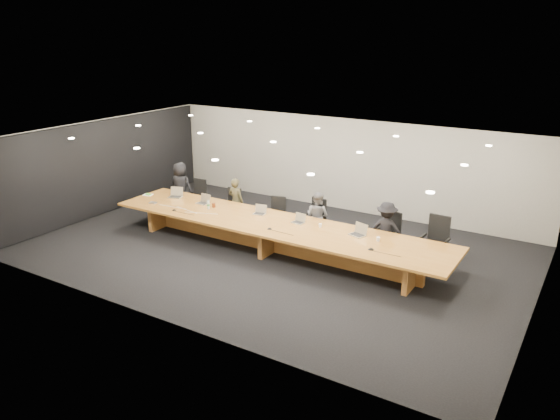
# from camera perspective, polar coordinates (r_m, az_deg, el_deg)

# --- Properties ---
(ground) EXTENTS (12.00, 12.00, 0.00)m
(ground) POSITION_cam_1_polar(r_m,az_deg,el_deg) (13.69, -0.66, -4.31)
(ground) COLOR black
(ground) RESTS_ON ground
(back_wall) EXTENTS (12.00, 0.02, 2.80)m
(back_wall) POSITION_cam_1_polar(r_m,az_deg,el_deg) (16.62, 6.74, 4.73)
(back_wall) COLOR beige
(back_wall) RESTS_ON ground
(left_wall_panel) EXTENTS (0.08, 7.84, 2.74)m
(left_wall_panel) POSITION_cam_1_polar(r_m,az_deg,el_deg) (17.05, -17.85, 4.21)
(left_wall_panel) COLOR black
(left_wall_panel) RESTS_ON ground
(conference_table) EXTENTS (9.00, 1.80, 0.75)m
(conference_table) POSITION_cam_1_polar(r_m,az_deg,el_deg) (13.50, -0.67, -2.27)
(conference_table) COLOR #955C20
(conference_table) RESTS_ON ground
(chair_far_left) EXTENTS (0.57, 0.57, 1.03)m
(chair_far_left) POSITION_cam_1_polar(r_m,az_deg,el_deg) (16.56, -8.70, 1.42)
(chair_far_left) COLOR black
(chair_far_left) RESTS_ON ground
(chair_left) EXTENTS (0.56, 0.56, 1.02)m
(chair_left) POSITION_cam_1_polar(r_m,az_deg,el_deg) (15.57, -5.12, 0.43)
(chair_left) COLOR black
(chair_left) RESTS_ON ground
(chair_mid_left) EXTENTS (0.61, 0.61, 1.00)m
(chair_mid_left) POSITION_cam_1_polar(r_m,az_deg,el_deg) (14.77, -0.39, -0.53)
(chair_mid_left) COLOR black
(chair_mid_left) RESTS_ON ground
(chair_mid_right) EXTENTS (0.66, 0.66, 1.10)m
(chair_mid_right) POSITION_cam_1_polar(r_m,az_deg,el_deg) (14.34, 3.52, -0.93)
(chair_mid_right) COLOR black
(chair_mid_right) RESTS_ON ground
(chair_right) EXTENTS (0.66, 0.66, 1.07)m
(chair_right) POSITION_cam_1_polar(r_m,az_deg,el_deg) (13.62, 11.20, -2.38)
(chair_right) COLOR black
(chair_right) RESTS_ON ground
(chair_far_right) EXTENTS (0.64, 0.64, 1.20)m
(chair_far_right) POSITION_cam_1_polar(r_m,az_deg,el_deg) (13.18, 15.87, -3.16)
(chair_far_right) COLOR black
(chair_far_right) RESTS_ON ground
(person_a) EXTENTS (0.82, 0.62, 1.51)m
(person_a) POSITION_cam_1_polar(r_m,az_deg,el_deg) (16.79, -10.34, 2.41)
(person_a) COLOR black
(person_a) RESTS_ON ground
(person_b) EXTENTS (0.49, 0.32, 1.34)m
(person_b) POSITION_cam_1_polar(r_m,az_deg,el_deg) (15.43, -4.63, 0.91)
(person_b) COLOR #39341F
(person_b) RESTS_ON ground
(person_c) EXTENTS (0.70, 0.58, 1.32)m
(person_c) POSITION_cam_1_polar(r_m,az_deg,el_deg) (14.21, 3.93, -0.66)
(person_c) COLOR slate
(person_c) RESTS_ON ground
(person_d) EXTENTS (0.97, 0.67, 1.38)m
(person_d) POSITION_cam_1_polar(r_m,az_deg,el_deg) (13.39, 11.04, -2.03)
(person_d) COLOR black
(person_d) RESTS_ON ground
(laptop_a) EXTENTS (0.44, 0.37, 0.29)m
(laptop_a) POSITION_cam_1_polar(r_m,az_deg,el_deg) (15.70, -10.92, 1.80)
(laptop_a) COLOR #C1B393
(laptop_a) RESTS_ON conference_table
(laptop_b) EXTENTS (0.35, 0.27, 0.26)m
(laptop_b) POSITION_cam_1_polar(r_m,az_deg,el_deg) (15.00, -8.10, 1.13)
(laptop_b) COLOR #BDAD90
(laptop_b) RESTS_ON conference_table
(laptop_c) EXTENTS (0.34, 0.27, 0.24)m
(laptop_c) POSITION_cam_1_polar(r_m,az_deg,el_deg) (14.02, -2.19, 0.03)
(laptop_c) COLOR beige
(laptop_c) RESTS_ON conference_table
(laptop_d) EXTENTS (0.32, 0.25, 0.24)m
(laptop_d) POSITION_cam_1_polar(r_m,az_deg,el_deg) (13.39, 1.89, -0.89)
(laptop_d) COLOR beige
(laptop_d) RESTS_ON conference_table
(laptop_e) EXTENTS (0.43, 0.36, 0.28)m
(laptop_e) POSITION_cam_1_polar(r_m,az_deg,el_deg) (12.69, 8.09, -2.05)
(laptop_e) COLOR #B7A98B
(laptop_e) RESTS_ON conference_table
(water_bottle) EXTENTS (0.08, 0.08, 0.22)m
(water_bottle) POSITION_cam_1_polar(r_m,az_deg,el_deg) (14.55, -7.50, 0.53)
(water_bottle) COLOR #ADBEB7
(water_bottle) RESTS_ON conference_table
(amber_mug) EXTENTS (0.12, 0.12, 0.11)m
(amber_mug) POSITION_cam_1_polar(r_m,az_deg,el_deg) (14.69, -6.94, 0.50)
(amber_mug) COLOR #682D12
(amber_mug) RESTS_ON conference_table
(paper_cup_near) EXTENTS (0.09, 0.09, 0.09)m
(paper_cup_near) POSITION_cam_1_polar(r_m,az_deg,el_deg) (13.15, 4.23, -1.62)
(paper_cup_near) COLOR white
(paper_cup_near) RESTS_ON conference_table
(paper_cup_far) EXTENTS (0.10, 0.10, 0.10)m
(paper_cup_far) POSITION_cam_1_polar(r_m,az_deg,el_deg) (12.46, 10.22, -3.01)
(paper_cup_far) COLOR white
(paper_cup_far) RESTS_ON conference_table
(notepad) EXTENTS (0.31, 0.28, 0.02)m
(notepad) POSITION_cam_1_polar(r_m,az_deg,el_deg) (16.13, -13.63, 1.55)
(notepad) COLOR white
(notepad) RESTS_ON conference_table
(lime_gadget) EXTENTS (0.18, 0.12, 0.03)m
(lime_gadget) POSITION_cam_1_polar(r_m,az_deg,el_deg) (16.11, -13.60, 1.61)
(lime_gadget) COLOR green
(lime_gadget) RESTS_ON notepad
(av_box) EXTENTS (0.21, 0.18, 0.03)m
(av_box) POSITION_cam_1_polar(r_m,az_deg,el_deg) (15.34, -13.14, 0.75)
(av_box) COLOR #A8A8AD
(av_box) RESTS_ON conference_table
(mic_left) EXTENTS (0.13, 0.13, 0.03)m
(mic_left) POSITION_cam_1_polar(r_m,az_deg,el_deg) (14.62, -11.01, 0.02)
(mic_left) COLOR black
(mic_left) RESTS_ON conference_table
(mic_center) EXTENTS (0.16, 0.16, 0.03)m
(mic_center) POSITION_cam_1_polar(r_m,az_deg,el_deg) (13.01, -1.10, -1.94)
(mic_center) COLOR black
(mic_center) RESTS_ON conference_table
(mic_right) EXTENTS (0.16, 0.16, 0.03)m
(mic_right) POSITION_cam_1_polar(r_m,az_deg,el_deg) (11.98, 9.49, -4.03)
(mic_right) COLOR black
(mic_right) RESTS_ON conference_table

